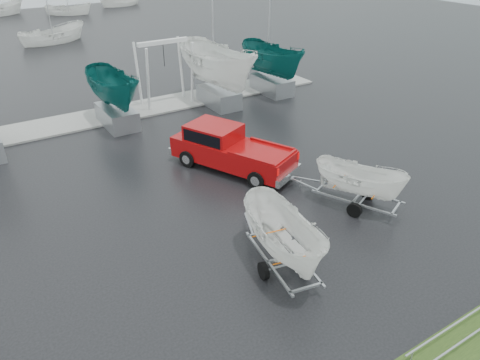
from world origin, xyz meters
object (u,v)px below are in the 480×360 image
at_px(pickup_truck, 227,147).
at_px(trailer_hitched, 363,155).
at_px(boat_hoist, 164,64).
at_px(trailer_parked, 286,199).

relative_size(pickup_truck, trailer_hitched, 1.47).
height_order(trailer_hitched, boat_hoist, trailer_hitched).
height_order(trailer_hitched, trailer_parked, trailer_parked).
height_order(pickup_truck, trailer_parked, trailer_parked).
bearing_deg(trailer_hitched, boat_hoist, 70.59).
xyz_separation_m(trailer_hitched, boat_hoist, (-1.28, 15.77, 0.30)).
height_order(trailer_parked, boat_hoist, trailer_parked).
relative_size(pickup_truck, trailer_parked, 1.26).
xyz_separation_m(pickup_truck, trailer_parked, (-2.37, -7.53, 1.70)).
bearing_deg(pickup_truck, trailer_hitched, -90.00).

